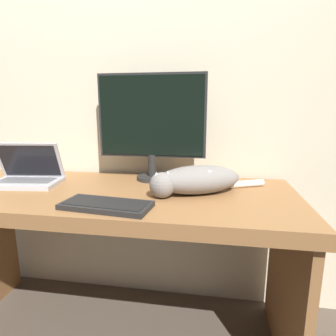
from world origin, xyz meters
The scene contains 6 objects.
wall_back centered at (0.00, 0.74, 1.30)m, with size 6.40×0.06×2.60m.
desk centered at (0.00, 0.34, 0.62)m, with size 1.69×0.68×0.77m.
monitor centered at (0.14, 0.57, 1.08)m, with size 0.56×0.16×0.55m.
laptop centered at (-0.46, 0.38, 0.82)m, with size 0.35×0.24×0.21m.
external_keyboard centered at (0.06, 0.11, 0.78)m, with size 0.36×0.19×0.02m.
cat centered at (0.39, 0.35, 0.84)m, with size 0.53×0.35×0.13m.
Camera 1 is at (0.46, -0.86, 1.15)m, focal length 30.00 mm.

